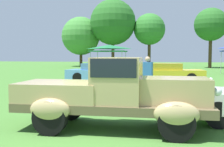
{
  "coord_description": "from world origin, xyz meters",
  "views": [
    {
      "loc": [
        1.17,
        -5.85,
        1.76
      ],
      "look_at": [
        -0.27,
        2.58,
        1.16
      ],
      "focal_mm": 42.8,
      "sensor_mm": 36.0,
      "label": 1
    }
  ],
  "objects_px": {
    "canopy_tent_left_field": "(109,48)",
    "spectator_by_row": "(148,75)",
    "show_car_skyblue": "(101,73)",
    "show_car_yellow": "(168,73)",
    "feature_pickup_truck": "(114,93)"
  },
  "relations": [
    {
      "from": "canopy_tent_left_field",
      "to": "spectator_by_row",
      "type": "bearing_deg",
      "value": -73.16
    },
    {
      "from": "feature_pickup_truck",
      "to": "show_car_skyblue",
      "type": "xyz_separation_m",
      "value": [
        -2.57,
        10.58,
        -0.27
      ]
    },
    {
      "from": "show_car_yellow",
      "to": "canopy_tent_left_field",
      "type": "xyz_separation_m",
      "value": [
        -5.24,
        7.44,
        1.82
      ]
    },
    {
      "from": "show_car_skyblue",
      "to": "show_car_yellow",
      "type": "bearing_deg",
      "value": 11.15
    },
    {
      "from": "show_car_skyblue",
      "to": "show_car_yellow",
      "type": "distance_m",
      "value": 4.32
    },
    {
      "from": "spectator_by_row",
      "to": "canopy_tent_left_field",
      "type": "height_order",
      "value": "canopy_tent_left_field"
    },
    {
      "from": "show_car_skyblue",
      "to": "spectator_by_row",
      "type": "height_order",
      "value": "spectator_by_row"
    },
    {
      "from": "show_car_yellow",
      "to": "feature_pickup_truck",
      "type": "bearing_deg",
      "value": -98.28
    },
    {
      "from": "feature_pickup_truck",
      "to": "show_car_skyblue",
      "type": "distance_m",
      "value": 10.89
    },
    {
      "from": "spectator_by_row",
      "to": "canopy_tent_left_field",
      "type": "bearing_deg",
      "value": 106.84
    },
    {
      "from": "feature_pickup_truck",
      "to": "spectator_by_row",
      "type": "xyz_separation_m",
      "value": [
        0.59,
        5.08,
        0.04
      ]
    },
    {
      "from": "feature_pickup_truck",
      "to": "canopy_tent_left_field",
      "type": "bearing_deg",
      "value": 100.75
    },
    {
      "from": "canopy_tent_left_field",
      "to": "feature_pickup_truck",
      "type": "bearing_deg",
      "value": -79.25
    },
    {
      "from": "feature_pickup_truck",
      "to": "canopy_tent_left_field",
      "type": "distance_m",
      "value": 19.26
    },
    {
      "from": "show_car_skyblue",
      "to": "canopy_tent_left_field",
      "type": "bearing_deg",
      "value": 96.96
    }
  ]
}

